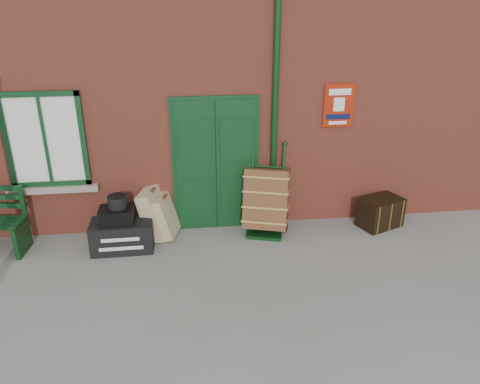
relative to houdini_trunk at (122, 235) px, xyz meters
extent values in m
plane|color=gray|center=(1.83, -0.88, -0.24)|extent=(80.00, 80.00, 0.00)
cube|color=#AC4B37|center=(1.83, 2.62, 1.76)|extent=(10.00, 4.00, 4.00)
cube|color=#0E3619|center=(1.53, 0.58, 0.86)|extent=(1.42, 0.12, 2.32)
cube|color=white|center=(-1.07, 0.57, 1.41)|extent=(1.20, 0.08, 1.50)
cylinder|color=#0D3714|center=(2.48, 0.54, 1.76)|extent=(0.10, 0.10, 4.00)
cube|color=#A21F0B|center=(3.53, 0.59, 1.81)|extent=(0.50, 0.03, 0.70)
cube|color=#0D3714|center=(-1.52, 0.09, 0.02)|extent=(0.12, 0.52, 0.51)
cube|color=black|center=(0.00, 0.00, 0.00)|extent=(0.95, 0.53, 0.47)
cube|color=black|center=(-0.05, 0.00, 0.35)|extent=(0.52, 0.38, 0.24)
cylinder|color=black|center=(-0.02, 0.03, 0.57)|extent=(0.29, 0.29, 0.19)
cube|color=tan|center=(0.48, 0.37, 0.18)|extent=(0.53, 0.65, 0.83)
cube|color=tan|center=(0.66, 0.35, 0.12)|extent=(0.51, 0.60, 0.71)
cube|color=#0D3714|center=(2.29, 0.17, -0.21)|extent=(0.67, 0.56, 0.06)
cylinder|color=#0D3714|center=(2.11, 0.44, 0.51)|extent=(0.16, 0.40, 1.46)
cylinder|color=#0D3714|center=(2.59, 0.29, 0.51)|extent=(0.16, 0.40, 1.46)
cylinder|color=black|center=(2.04, 0.48, -0.10)|extent=(0.13, 0.28, 0.28)
cylinder|color=black|center=(2.67, 0.29, -0.10)|extent=(0.13, 0.28, 0.28)
cube|color=brown|center=(2.34, 0.34, 0.36)|extent=(0.90, 0.94, 1.08)
cube|color=black|center=(4.31, 0.24, 0.02)|extent=(0.83, 0.69, 0.51)
camera|label=1|loc=(1.02, -6.60, 3.54)|focal=35.00mm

